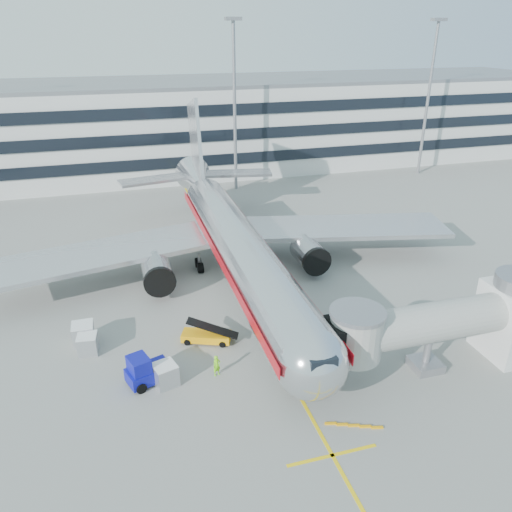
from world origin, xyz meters
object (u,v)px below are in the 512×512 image
object	(u,v)px
ramp_worker	(217,366)
cargo_container_right	(88,344)
belt_loader	(206,336)
baggage_tug	(146,371)
cargo_container_front	(165,375)
main_jet	(232,239)
cargo_container_left	(83,334)

from	to	relation	value
ramp_worker	cargo_container_right	bearing A→B (deg)	128.72
belt_loader	baggage_tug	world-z (taller)	baggage_tug
baggage_tug	cargo_container_front	bearing A→B (deg)	-24.48
main_jet	belt_loader	bearing A→B (deg)	-114.16
cargo_container_front	baggage_tug	bearing A→B (deg)	155.52
cargo_container_right	baggage_tug	bearing A→B (deg)	-50.66
belt_loader	cargo_container_left	xyz separation A→B (m)	(-9.87, 2.64, 0.34)
cargo_container_left	cargo_container_right	bearing A→B (deg)	-76.47
baggage_tug	ramp_worker	distance (m)	5.25
baggage_tug	cargo_container_right	distance (m)	6.64
cargo_container_right	cargo_container_front	xyz separation A→B (m)	(5.54, -5.74, 0.04)
belt_loader	cargo_container_front	world-z (taller)	belt_loader
main_jet	belt_loader	world-z (taller)	main_jet
cargo_container_left	baggage_tug	bearing A→B (deg)	-55.44
ramp_worker	cargo_container_left	bearing A→B (deg)	123.57
cargo_container_right	ramp_worker	xyz separation A→B (m)	(9.42, -5.74, 0.03)
cargo_container_left	cargo_container_front	size ratio (longest dim) A/B	0.91
cargo_container_front	cargo_container_left	bearing A→B (deg)	129.19
main_jet	cargo_container_right	world-z (taller)	main_jet
main_jet	cargo_container_front	distance (m)	18.69
cargo_container_left	cargo_container_right	world-z (taller)	cargo_container_left
main_jet	belt_loader	distance (m)	13.01
main_jet	cargo_container_front	size ratio (longest dim) A/B	25.29
belt_loader	cargo_container_right	distance (m)	9.58
belt_loader	cargo_container_right	xyz separation A→B (m)	(-9.51, 1.14, 0.24)
cargo_container_front	main_jet	bearing A→B (deg)	60.42
main_jet	cargo_container_left	distance (m)	17.66
main_jet	baggage_tug	size ratio (longest dim) A/B	14.12
baggage_tug	cargo_container_right	size ratio (longest dim) A/B	2.12
main_jet	cargo_container_left	world-z (taller)	main_jet
main_jet	baggage_tug	xyz separation A→B (m)	(-10.41, -15.38, -3.19)
baggage_tug	cargo_container_left	distance (m)	8.05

